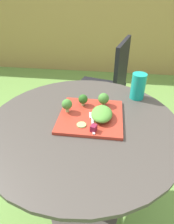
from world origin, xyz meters
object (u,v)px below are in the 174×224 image
object	(u,v)px
salad_plate	(91,116)
fork	(92,120)
drinking_glass	(138,88)
patio_chair	(108,83)

from	to	relation	value
salad_plate	fork	size ratio (longest dim) A/B	1.87
drinking_glass	fork	distance (m)	0.34
drinking_glass	fork	bearing A→B (deg)	-129.27
patio_chair	fork	world-z (taller)	patio_chair
salad_plate	fork	world-z (taller)	fork
patio_chair	drinking_glass	world-z (taller)	patio_chair
patio_chair	fork	xyz separation A→B (m)	(-0.05, -0.91, 0.25)
drinking_glass	salad_plate	bearing A→B (deg)	-136.50
fork	salad_plate	bearing A→B (deg)	105.00
patio_chair	salad_plate	world-z (taller)	patio_chair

